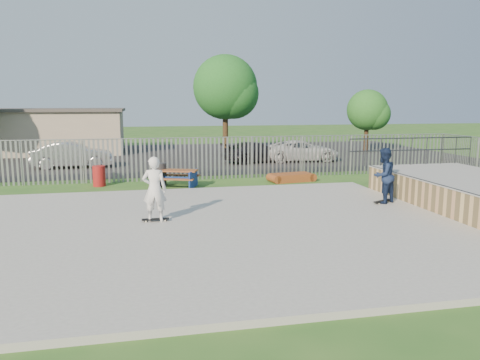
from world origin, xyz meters
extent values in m
plane|color=#295B1F|center=(0.00, 0.00, 0.00)|extent=(120.00, 120.00, 0.00)
cube|color=#989792|center=(0.00, 0.00, 0.07)|extent=(15.00, 12.00, 0.15)
cube|color=tan|center=(9.50, 1.00, 0.53)|extent=(4.00, 7.00, 1.05)
cube|color=#9E9E99|center=(9.50, 1.00, 1.07)|extent=(4.05, 7.05, 0.04)
cylinder|color=#383A3F|center=(7.52, 1.00, 1.08)|extent=(0.06, 7.00, 0.06)
cube|color=brown|center=(-0.15, 7.22, 0.73)|extent=(1.92, 1.27, 0.06)
cube|color=brown|center=(-0.35, 6.66, 0.44)|extent=(1.78, 0.87, 0.05)
cube|color=brown|center=(0.06, 7.78, 0.44)|extent=(1.78, 0.87, 0.05)
cube|color=navy|center=(-0.15, 7.22, 0.37)|extent=(1.97, 1.85, 0.74)
cube|color=brown|center=(5.20, 7.61, 0.18)|extent=(1.95, 1.19, 0.37)
cylinder|color=maroon|center=(-3.45, 8.14, 0.45)|extent=(0.54, 0.54, 0.90)
cylinder|color=#2A2A2C|center=(-0.86, 7.72, 0.50)|extent=(0.60, 0.60, 1.00)
cube|color=black|center=(0.00, 19.00, 0.01)|extent=(40.00, 18.00, 0.02)
imported|color=#B6B6BB|center=(-5.38, 14.40, 0.74)|extent=(4.40, 1.67, 1.43)
imported|color=black|center=(5.26, 14.62, 0.64)|extent=(4.59, 2.71, 1.25)
imported|color=silver|center=(8.14, 14.61, 0.66)|extent=(4.73, 2.38, 1.29)
cube|color=tan|center=(-8.00, 23.00, 1.50)|extent=(10.00, 6.00, 3.00)
cube|color=#4C4742|center=(-8.00, 23.00, 3.10)|extent=(10.40, 6.40, 0.20)
cylinder|color=#43301B|center=(4.25, 19.80, 2.00)|extent=(0.38, 0.38, 4.01)
sphere|color=#1F5B20|center=(4.25, 19.80, 4.68)|extent=(4.49, 4.49, 4.49)
cylinder|color=#3C2918|center=(14.66, 18.99, 1.32)|extent=(0.32, 0.32, 2.65)
sphere|color=#255E20|center=(14.66, 18.99, 3.09)|extent=(2.96, 2.96, 2.96)
cube|color=black|center=(6.63, 1.78, 0.21)|extent=(0.80, 0.54, 0.02)
cube|color=black|center=(-1.25, 0.80, 0.21)|extent=(0.80, 0.20, 0.02)
imported|color=#152242|center=(6.63, 1.78, 1.12)|extent=(1.17, 1.08, 1.94)
imported|color=white|center=(-1.25, 0.80, 1.12)|extent=(0.78, 0.58, 1.94)
camera|label=1|loc=(-1.55, -12.91, 3.64)|focal=35.00mm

